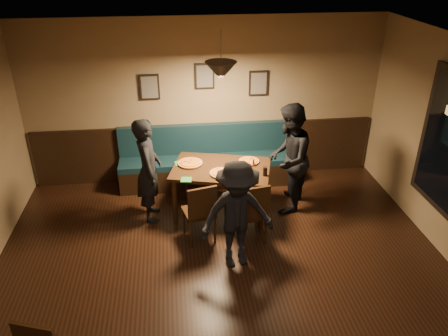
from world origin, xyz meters
name	(u,v)px	position (x,y,z in m)	size (l,w,h in m)	color
floor	(233,320)	(0.00, 0.00, 0.00)	(7.00, 7.00, 0.00)	black
ceiling	(236,78)	(0.00, 0.00, 2.80)	(7.00, 7.00, 0.00)	silver
wall_back	(205,102)	(0.00, 3.50, 1.40)	(6.00, 6.00, 0.00)	#8C704F
wainscot	(206,151)	(0.00, 3.47, 0.50)	(5.88, 0.06, 1.00)	black
booth_bench	(207,158)	(0.00, 3.20, 0.50)	(3.00, 0.60, 1.00)	#0F232D
picture_left	(150,87)	(-0.90, 3.47, 1.70)	(0.32, 0.04, 0.42)	black
picture_center	(205,76)	(0.00, 3.47, 1.85)	(0.32, 0.04, 0.42)	black
picture_right	(258,83)	(0.90, 3.47, 1.70)	(0.32, 0.04, 0.42)	black
pendant_lamp	(221,71)	(0.13, 2.27, 2.25)	(0.44, 0.44, 0.25)	black
dining_table	(221,190)	(0.13, 2.27, 0.39)	(1.45, 0.93, 0.78)	black
chair_near_left	(199,211)	(-0.26, 1.61, 0.46)	(0.41, 0.41, 0.92)	#301D0D
chair_near_right	(250,211)	(0.44, 1.49, 0.48)	(0.42, 0.42, 0.95)	black
diner_left	(148,170)	(-0.95, 2.26, 0.81)	(0.59, 0.39, 1.61)	black
diner_right	(288,159)	(1.16, 2.26, 0.87)	(0.84, 0.66, 1.73)	black
diner_front	(237,215)	(0.18, 1.00, 0.75)	(0.96, 0.55, 1.49)	black
pizza_a	(190,163)	(-0.33, 2.44, 0.80)	(0.38, 0.38, 0.04)	orange
pizza_b	(222,173)	(0.11, 2.06, 0.80)	(0.35, 0.35, 0.04)	orange
pizza_c	(249,161)	(0.58, 2.40, 0.79)	(0.31, 0.31, 0.04)	gold
soda_glass	(265,171)	(0.73, 1.94, 0.84)	(0.06, 0.06, 0.14)	black
tabasco_bottle	(253,162)	(0.62, 2.26, 0.84)	(0.03, 0.03, 0.13)	#951604
napkin_a	(180,163)	(-0.48, 2.48, 0.78)	(0.16, 0.16, 0.01)	#1F7724
napkin_b	(186,180)	(-0.41, 1.95, 0.78)	(0.15, 0.15, 0.01)	#1F7431
cutlery_set	(227,180)	(0.17, 1.87, 0.78)	(0.02, 0.21, 0.00)	#BDBDC1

